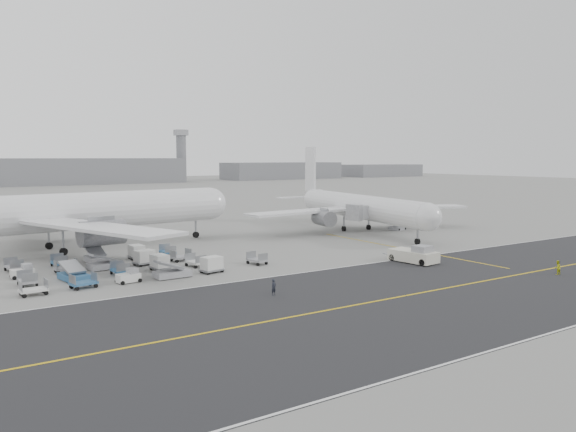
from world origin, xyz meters
TOP-DOWN VIEW (x-y plane):
  - ground at (0.00, 0.00)m, footprint 700.00×700.00m
  - taxiway at (5.02, -17.98)m, footprint 220.00×59.00m
  - horizon_buildings at (30.00, 260.00)m, footprint 520.00×28.00m
  - control_tower at (100.00, 265.00)m, footprint 7.00×7.00m
  - airliner_a at (-17.04, 31.50)m, footprint 61.07×60.12m
  - airliner_b at (38.15, 25.65)m, footprint 48.03×48.91m
  - pushback_tug at (22.76, -4.94)m, footprint 4.05×8.95m
  - jet_bridge at (39.04, 20.65)m, footprint 16.00×6.04m
  - gse_cluster at (-14.34, 11.61)m, footprint 31.32×26.04m
  - stray_dolly at (3.71, 5.94)m, footprint 2.20×3.05m
  - ground_crew_a at (-3.54, -10.15)m, footprint 0.73×0.58m
  - ground_crew_b at (31.78, -20.55)m, footprint 0.95×0.79m

SIDE VIEW (x-z plane):
  - ground at x=0.00m, z-range 0.00..0.00m
  - horizon_buildings at x=30.00m, z-range -14.00..14.00m
  - gse_cluster at x=-14.34m, z-range -1.08..1.08m
  - stray_dolly at x=3.71m, z-range -0.85..0.85m
  - taxiway at x=5.02m, z-range -0.01..0.03m
  - ground_crew_a at x=-3.54m, z-range 0.00..1.75m
  - ground_crew_b at x=31.78m, z-range 0.00..1.78m
  - pushback_tug at x=22.76m, z-range -0.23..2.30m
  - jet_bridge at x=39.04m, z-range 1.18..7.14m
  - airliner_b at x=38.15m, z-range -3.59..13.38m
  - airliner_a at x=-17.04m, z-range -4.47..16.62m
  - control_tower at x=100.00m, z-range 0.63..31.88m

